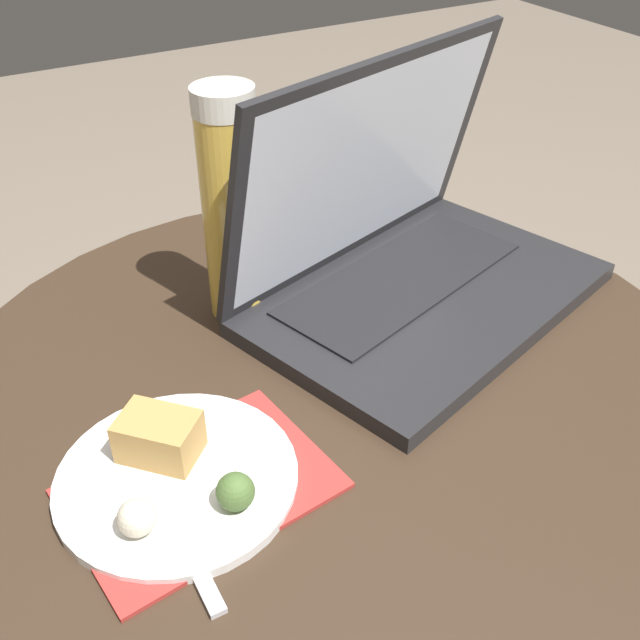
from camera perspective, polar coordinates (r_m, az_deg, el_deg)
The scene contains 6 objects.
table at distance 0.81m, azimuth 0.95°, elevation -13.93°, with size 0.74×0.74×0.58m.
napkin at distance 0.60m, azimuth -9.04°, elevation -12.55°, with size 0.21×0.16×0.00m.
laptop at distance 0.79m, azimuth 6.55°, elevation 5.06°, with size 0.42×0.34×0.25m.
beer_glass at distance 0.73m, azimuth -6.78°, elevation 8.52°, with size 0.06×0.06×0.23m.
snack_plate at distance 0.61m, azimuth -11.03°, elevation -11.30°, with size 0.19×0.19×0.05m.
fork at distance 0.60m, azimuth -11.69°, elevation -13.58°, with size 0.02×0.18×0.00m.
Camera 1 is at (-0.27, -0.45, 1.03)m, focal length 42.00 mm.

